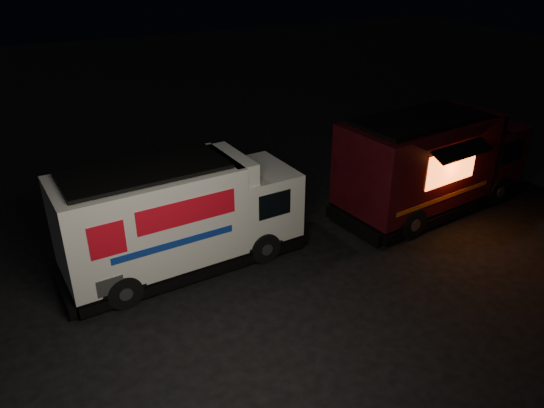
% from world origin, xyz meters
% --- Properties ---
extents(ground, '(80.00, 80.00, 0.00)m').
position_xyz_m(ground, '(0.00, 0.00, 0.00)').
color(ground, black).
rests_on(ground, ground).
extents(white_truck, '(6.88, 2.90, 3.04)m').
position_xyz_m(white_truck, '(-1.20, 1.71, 1.52)').
color(white_truck, silver).
rests_on(white_truck, ground).
extents(red_truck, '(7.28, 3.53, 3.25)m').
position_xyz_m(red_truck, '(7.21, 1.57, 1.63)').
color(red_truck, '#380A0E').
rests_on(red_truck, ground).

